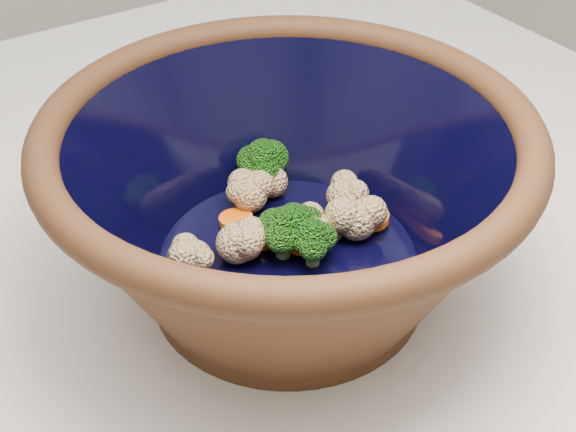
# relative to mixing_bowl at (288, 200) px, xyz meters

# --- Properties ---
(mixing_bowl) EXTENTS (0.39, 0.39, 0.16)m
(mixing_bowl) POSITION_rel_mixing_bowl_xyz_m (0.00, 0.00, 0.00)
(mixing_bowl) COLOR black
(mixing_bowl) RESTS_ON counter
(vegetable_pile) EXTENTS (0.18, 0.19, 0.05)m
(vegetable_pile) POSITION_rel_mixing_bowl_xyz_m (0.01, 0.02, -0.03)
(vegetable_pile) COLOR #608442
(vegetable_pile) RESTS_ON mixing_bowl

